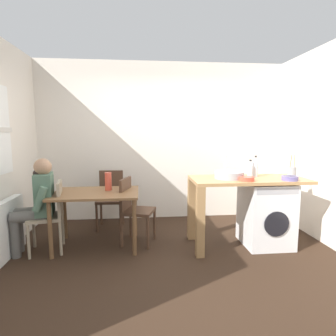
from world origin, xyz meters
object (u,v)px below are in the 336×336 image
at_px(chair_opposite, 133,207).
at_px(utensil_crock, 292,172).
at_px(bottle_tall_green, 250,169).
at_px(bottle_squat_brown, 255,167).
at_px(chair_spare_by_wall, 111,196).
at_px(vase, 108,181).
at_px(mixing_bowl, 246,179).
at_px(washing_machine, 266,214).
at_px(seated_person, 37,201).
at_px(chair_person_seat, 52,212).
at_px(dining_table, 96,199).
at_px(colander, 290,178).

distance_m(chair_opposite, utensil_crock, 2.21).
distance_m(bottle_tall_green, bottle_squat_brown, 0.10).
xyz_separation_m(chair_spare_by_wall, vase, (0.05, -0.67, 0.35)).
height_order(bottle_tall_green, mixing_bowl, bottle_tall_green).
relative_size(washing_machine, vase, 3.55).
height_order(washing_machine, mixing_bowl, mixing_bowl).
bearing_deg(seated_person, bottle_squat_brown, -99.66).
bearing_deg(bottle_squat_brown, washing_machine, -36.44).
bearing_deg(seated_person, bottle_tall_green, -100.49).
height_order(chair_person_seat, chair_spare_by_wall, same).
bearing_deg(bottle_squat_brown, mixing_bowl, -128.77).
xyz_separation_m(dining_table, utensil_crock, (2.63, -0.11, 0.35)).
height_order(seated_person, bottle_tall_green, seated_person).
bearing_deg(bottle_squat_brown, dining_table, 178.14).
xyz_separation_m(utensil_crock, vase, (-2.48, 0.21, -0.13)).
relative_size(chair_opposite, colander, 4.50).
distance_m(dining_table, washing_machine, 2.28).
distance_m(chair_opposite, bottle_squat_brown, 1.74).
bearing_deg(vase, mixing_bowl, -14.91).
xyz_separation_m(washing_machine, bottle_squat_brown, (-0.13, 0.10, 0.62)).
distance_m(bottle_tall_green, vase, 1.91).
height_order(chair_person_seat, washing_machine, chair_person_seat).
bearing_deg(vase, dining_table, -146.31).
relative_size(chair_opposite, utensil_crock, 3.00).
bearing_deg(washing_machine, colander, -49.26).
xyz_separation_m(chair_opposite, washing_machine, (1.78, -0.24, -0.08)).
relative_size(chair_spare_by_wall, washing_machine, 1.05).
xyz_separation_m(chair_spare_by_wall, bottle_tall_green, (1.94, -0.88, 0.52)).
bearing_deg(dining_table, chair_spare_by_wall, 82.40).
distance_m(utensil_crock, vase, 2.49).
distance_m(bottle_tall_green, utensil_crock, 0.59).
bearing_deg(washing_machine, utensil_crock, 8.10).
distance_m(washing_machine, utensil_crock, 0.67).
height_order(bottle_tall_green, utensil_crock, utensil_crock).
bearing_deg(seated_person, washing_machine, -101.58).
bearing_deg(utensil_crock, chair_person_seat, 179.50).
bearing_deg(vase, bottle_squat_brown, -4.89).
bearing_deg(washing_machine, dining_table, 175.79).
xyz_separation_m(dining_table, seated_person, (-0.71, -0.12, 0.03)).
height_order(chair_opposite, bottle_squat_brown, bottle_squat_brown).
relative_size(chair_opposite, bottle_tall_green, 3.79).
bearing_deg(chair_person_seat, washing_machine, -102.24).
xyz_separation_m(chair_opposite, bottle_squat_brown, (1.65, -0.14, 0.54)).
distance_m(chair_person_seat, bottle_tall_green, 2.64).
height_order(bottle_tall_green, vase, bottle_tall_green).
height_order(dining_table, chair_person_seat, chair_person_seat).
bearing_deg(colander, vase, 168.11).
height_order(chair_spare_by_wall, washing_machine, chair_spare_by_wall).
bearing_deg(mixing_bowl, bottle_squat_brown, 51.23).
bearing_deg(washing_machine, chair_opposite, 172.39).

